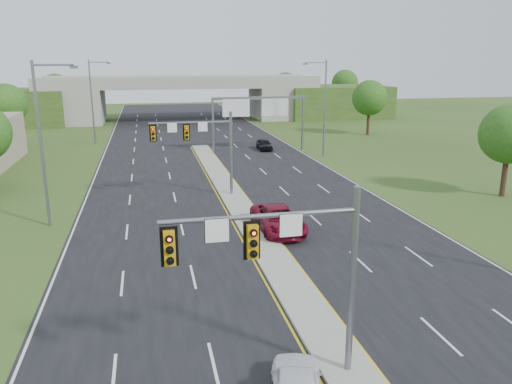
{
  "coord_description": "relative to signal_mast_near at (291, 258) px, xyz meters",
  "views": [
    {
      "loc": [
        -6.66,
        -14.75,
        11.03
      ],
      "look_at": [
        -0.17,
        14.69,
        3.0
      ],
      "focal_mm": 35.0,
      "sensor_mm": 36.0,
      "label": 1
    }
  ],
  "objects": [
    {
      "name": "tree_r_mid",
      "position": [
        28.26,
        55.07,
        0.78
      ],
      "size": [
        5.2,
        5.2,
        8.12
      ],
      "color": "#382316",
      "rests_on": "ground"
    },
    {
      "name": "sign_gantry",
      "position": [
        8.95,
        44.99,
        0.51
      ],
      "size": [
        11.58,
        0.44,
        6.67
      ],
      "color": "slate",
      "rests_on": "ground"
    },
    {
      "name": "overpass",
      "position": [
        2.26,
        80.07,
        -1.17
      ],
      "size": [
        80.0,
        14.0,
        8.1
      ],
      "color": "gray",
      "rests_on": "ground"
    },
    {
      "name": "tree_l_mid",
      "position": [
        -21.74,
        55.07,
        0.78
      ],
      "size": [
        5.2,
        5.2,
        8.12
      ],
      "color": "#382316",
      "rests_on": "ground"
    },
    {
      "name": "ground",
      "position": [
        2.26,
        0.07,
        -4.73
      ],
      "size": [
        240.0,
        240.0,
        0.0
      ],
      "primitive_type": "plane",
      "color": "#334A1A",
      "rests_on": "ground"
    },
    {
      "name": "lane_markings",
      "position": [
        1.66,
        28.99,
        -4.7
      ],
      "size": [
        23.72,
        160.0,
        0.01
      ],
      "color": "gold",
      "rests_on": "road"
    },
    {
      "name": "lightpole_l_mid",
      "position": [
        -11.03,
        20.07,
        1.38
      ],
      "size": [
        2.85,
        0.25,
        11.0
      ],
      "color": "slate",
      "rests_on": "ground"
    },
    {
      "name": "car_far_c",
      "position": [
        9.99,
        45.8,
        -4.03
      ],
      "size": [
        1.69,
        4.01,
        1.35
      ],
      "primitive_type": "imported",
      "rotation": [
        0.0,
        0.0,
        -0.02
      ],
      "color": "black",
      "rests_on": "road"
    },
    {
      "name": "tree_back_c",
      "position": [
        26.26,
        94.07,
        0.78
      ],
      "size": [
        5.6,
        5.6,
        8.32
      ],
      "color": "#382316",
      "rests_on": "ground"
    },
    {
      "name": "lightpole_l_far",
      "position": [
        -11.03,
        55.07,
        1.38
      ],
      "size": [
        2.85,
        0.25,
        11.0
      ],
      "color": "slate",
      "rests_on": "ground"
    },
    {
      "name": "tree_r_near",
      "position": [
        24.26,
        20.07,
        0.45
      ],
      "size": [
        4.8,
        4.8,
        7.6
      ],
      "color": "#382316",
      "rests_on": "ground"
    },
    {
      "name": "median",
      "position": [
        2.26,
        23.07,
        -4.63
      ],
      "size": [
        2.0,
        54.0,
        0.16
      ],
      "primitive_type": "cube",
      "color": "gray",
      "rests_on": "road"
    },
    {
      "name": "tree_back_b",
      "position": [
        -21.74,
        94.07,
        0.78
      ],
      "size": [
        5.6,
        5.6,
        8.32
      ],
      "color": "#382316",
      "rests_on": "ground"
    },
    {
      "name": "signal_mast_far",
      "position": [
        0.0,
        25.0,
        0.0
      ],
      "size": [
        6.62,
        0.6,
        7.0
      ],
      "color": "slate",
      "rests_on": "ground"
    },
    {
      "name": "lightpole_r_far",
      "position": [
        15.56,
        40.07,
        1.38
      ],
      "size": [
        2.85,
        0.25,
        11.0
      ],
      "color": "slate",
      "rests_on": "ground"
    },
    {
      "name": "road",
      "position": [
        2.26,
        35.07,
        -4.72
      ],
      "size": [
        24.0,
        160.0,
        0.02
      ],
      "primitive_type": "cube",
      "color": "black",
      "rests_on": "ground"
    },
    {
      "name": "signal_mast_near",
      "position": [
        0.0,
        0.0,
        0.0
      ],
      "size": [
        6.62,
        0.6,
        7.0
      ],
      "color": "slate",
      "rests_on": "ground"
    },
    {
      "name": "tree_back_d",
      "position": [
        40.26,
        94.07,
        1.11
      ],
      "size": [
        6.0,
        6.0,
        8.85
      ],
      "color": "#382316",
      "rests_on": "ground"
    },
    {
      "name": "car_far_a",
      "position": [
        3.76,
        15.57,
        -3.9
      ],
      "size": [
        2.86,
        5.89,
        1.61
      ],
      "primitive_type": "imported",
      "rotation": [
        0.0,
        0.0,
        0.03
      ],
      "color": "maroon",
      "rests_on": "road"
    }
  ]
}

